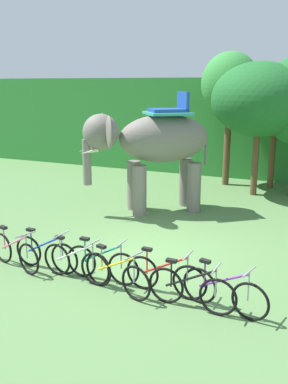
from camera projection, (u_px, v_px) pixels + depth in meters
The scene contains 14 objects.
ground_plane at pixel (147, 256), 10.15m from camera, with size 80.00×80.00×0.00m, color #567F47.
foliage_hedge at pixel (247, 123), 20.64m from camera, with size 36.00×6.00×4.28m, color #338438.
tree_center_left at pixel (230, 85), 16.37m from camera, with size 2.25×2.25×5.24m.
tree_center at pixel (259, 100), 14.90m from camera, with size 3.40×3.40×4.79m.
tree_right at pixel (276, 105), 16.01m from camera, with size 2.34×2.34×4.32m.
elephant at pixel (154, 143), 13.21m from camera, with size 3.90×3.45×3.78m.
bike_pink at pixel (15, 252), 9.39m from camera, with size 1.66×0.64×0.92m.
bike_blue at pixel (46, 253), 9.31m from camera, with size 1.71×0.52×0.92m.
bike_white at pixel (75, 263), 8.83m from camera, with size 1.71×0.52×0.92m.
bike_teal at pixel (102, 264), 8.78m from camera, with size 1.71×0.52×0.92m.
bike_yellow at pixel (116, 275), 8.28m from camera, with size 1.66×0.63×0.92m.
bike_red at pixel (165, 276), 8.21m from camera, with size 1.71×0.52×0.92m.
bike_black at pixel (191, 290), 7.67m from camera, with size 1.71×0.52×0.92m.
bike_purple at pixel (224, 292), 7.59m from camera, with size 1.68×0.58×0.92m.
Camera 1 is at (3.72, -8.69, 4.02)m, focal length 39.49 mm.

